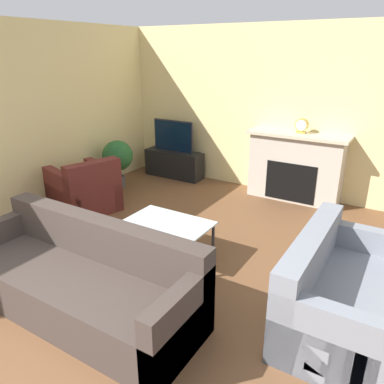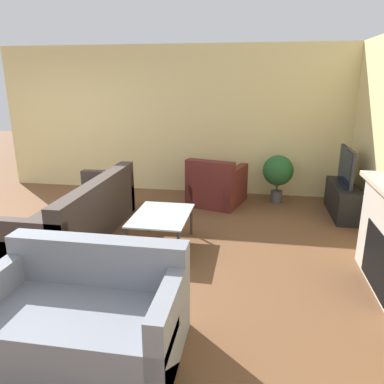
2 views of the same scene
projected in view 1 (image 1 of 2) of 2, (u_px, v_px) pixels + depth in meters
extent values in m
cube|color=beige|center=(265.00, 111.00, 6.19)|extent=(8.14, 0.06, 2.70)
cube|color=beige|center=(31.00, 119.00, 5.42)|extent=(0.06, 8.06, 2.70)
cube|color=#BCB2A3|center=(295.00, 167.00, 5.97)|extent=(1.43, 0.41, 1.09)
cube|color=black|center=(290.00, 182.00, 5.87)|extent=(0.79, 0.01, 0.61)
cube|color=beige|center=(298.00, 135.00, 5.76)|extent=(1.55, 0.47, 0.05)
cube|color=black|center=(174.00, 164.00, 7.16)|extent=(1.14, 0.35, 0.50)
cube|color=#232328|center=(174.00, 136.00, 6.97)|extent=(0.84, 0.05, 0.58)
cube|color=black|center=(173.00, 136.00, 6.95)|extent=(0.80, 0.01, 0.54)
cube|color=#3D332D|center=(78.00, 292.00, 3.43)|extent=(2.38, 0.86, 0.42)
cube|color=#3D332D|center=(100.00, 238.00, 3.54)|extent=(2.38, 0.20, 0.40)
cube|color=#3D332D|center=(2.00, 249.00, 3.93)|extent=(0.14, 0.86, 0.66)
cube|color=#3D332D|center=(180.00, 325.00, 2.84)|extent=(0.14, 0.86, 0.66)
cube|color=gray|center=(348.00, 306.00, 3.24)|extent=(0.94, 1.56, 0.42)
cube|color=gray|center=(311.00, 254.00, 3.27)|extent=(0.20, 1.56, 0.40)
cube|color=gray|center=(332.00, 347.00, 2.63)|extent=(0.94, 0.14, 0.66)
cube|color=gray|center=(363.00, 258.00, 3.76)|extent=(0.94, 0.14, 0.66)
cube|color=#5B231E|center=(84.00, 196.00, 5.69)|extent=(1.08, 1.03, 0.42)
cube|color=#5B231E|center=(93.00, 176.00, 5.30)|extent=(0.41, 0.84, 0.40)
cube|color=#5B231E|center=(103.00, 184.00, 5.86)|extent=(0.90, 0.38, 0.66)
cube|color=#5B231E|center=(62.00, 194.00, 5.43)|extent=(0.90, 0.38, 0.66)
cylinder|color=#333338|center=(119.00, 243.00, 4.31)|extent=(0.04, 0.04, 0.42)
cylinder|color=#333338|center=(184.00, 265.00, 3.87)|extent=(0.04, 0.04, 0.42)
cylinder|color=#333338|center=(152.00, 223.00, 4.81)|extent=(0.04, 0.04, 0.42)
cylinder|color=#333338|center=(213.00, 240.00, 4.37)|extent=(0.04, 0.04, 0.42)
cube|color=silver|center=(166.00, 224.00, 4.26)|extent=(0.98, 0.71, 0.02)
cylinder|color=#47474C|center=(119.00, 181.00, 6.66)|extent=(0.20, 0.20, 0.21)
cylinder|color=#4C3823|center=(119.00, 172.00, 6.59)|extent=(0.03, 0.03, 0.16)
sphere|color=#235628|center=(118.00, 156.00, 6.49)|extent=(0.53, 0.53, 0.53)
cube|color=#B79338|center=(301.00, 132.00, 5.75)|extent=(0.14, 0.07, 0.03)
cylinder|color=#B79338|center=(302.00, 125.00, 5.71)|extent=(0.20, 0.07, 0.20)
cylinder|color=white|center=(301.00, 125.00, 5.68)|extent=(0.16, 0.00, 0.16)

